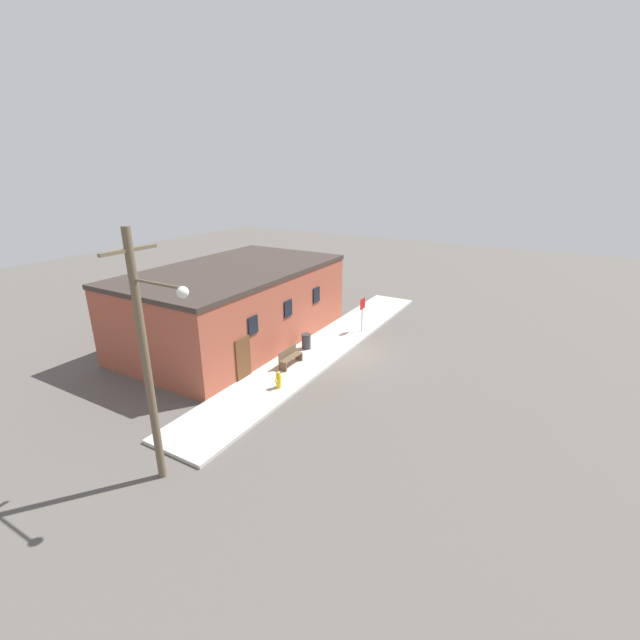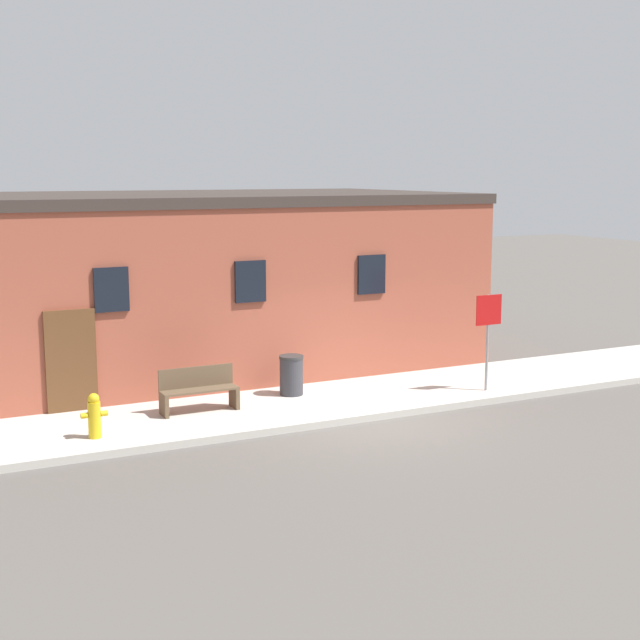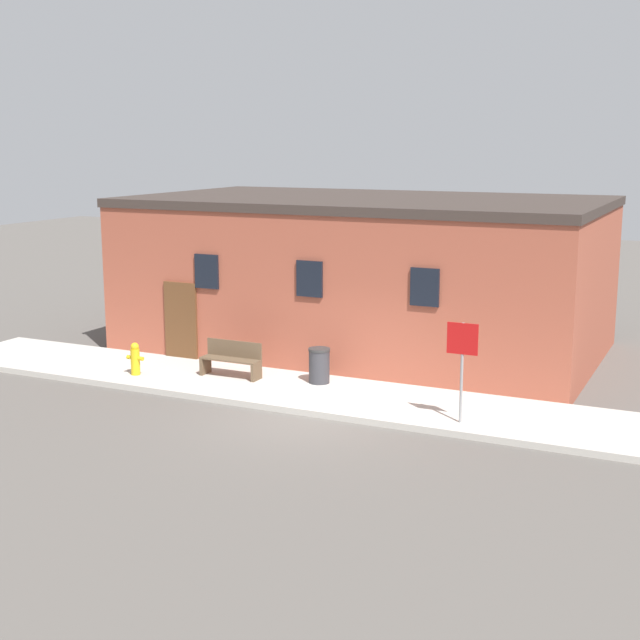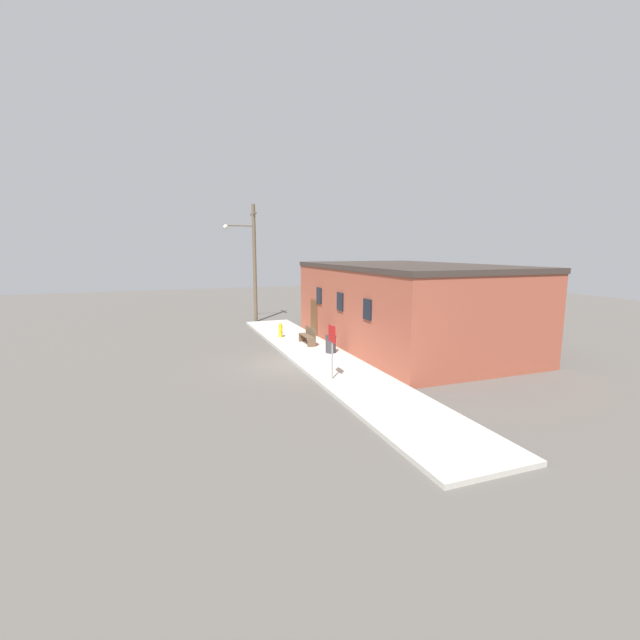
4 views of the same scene
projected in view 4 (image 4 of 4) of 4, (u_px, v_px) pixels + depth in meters
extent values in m
plane|color=#56514C|center=(293.00, 363.00, 19.38)|extent=(80.00, 80.00, 0.00)
cube|color=#BCB7AD|center=(323.00, 359.00, 19.87)|extent=(22.16, 2.92, 0.15)
cube|color=#9E4C38|center=(405.00, 308.00, 22.62)|extent=(12.84, 7.47, 4.11)
cube|color=#382D28|center=(407.00, 266.00, 22.27)|extent=(12.94, 7.57, 0.24)
cube|color=black|center=(319.00, 296.00, 24.01)|extent=(0.70, 0.08, 0.90)
cube|color=black|center=(340.00, 302.00, 21.24)|extent=(0.70, 0.08, 0.90)
cube|color=black|center=(367.00, 309.00, 18.47)|extent=(0.70, 0.08, 0.90)
cube|color=brown|center=(314.00, 319.00, 25.03)|extent=(1.00, 0.08, 2.20)
cylinder|color=gold|center=(281.00, 331.00, 24.44)|extent=(0.23, 0.23, 0.66)
sphere|color=gold|center=(280.00, 325.00, 24.38)|extent=(0.20, 0.20, 0.20)
cylinder|color=gold|center=(280.00, 329.00, 24.59)|extent=(0.13, 0.10, 0.10)
cylinder|color=gold|center=(281.00, 330.00, 24.26)|extent=(0.13, 0.10, 0.10)
cylinder|color=gray|center=(332.00, 352.00, 16.41)|extent=(0.06, 0.06, 2.11)
cube|color=red|center=(332.00, 334.00, 16.29)|extent=(0.65, 0.02, 0.65)
cube|color=brown|center=(303.00, 337.00, 23.34)|extent=(0.08, 0.44, 0.43)
cube|color=brown|center=(312.00, 343.00, 21.98)|extent=(0.08, 0.44, 0.43)
cube|color=brown|center=(307.00, 336.00, 22.62)|extent=(1.55, 0.44, 0.04)
cube|color=brown|center=(311.00, 331.00, 22.65)|extent=(1.55, 0.04, 0.42)
cylinder|color=#333338|center=(331.00, 345.00, 20.74)|extent=(0.50, 0.50, 0.79)
cylinder|color=#2D2D2D|center=(331.00, 336.00, 20.67)|extent=(0.53, 0.53, 0.06)
cylinder|color=brown|center=(255.00, 264.00, 30.02)|extent=(0.25, 0.25, 8.20)
cylinder|color=brown|center=(240.00, 226.00, 29.26)|extent=(0.09, 1.93, 0.09)
sphere|color=silver|center=(226.00, 227.00, 28.94)|extent=(0.32, 0.32, 0.32)
cube|color=brown|center=(253.00, 214.00, 29.46)|extent=(1.80, 0.10, 0.10)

